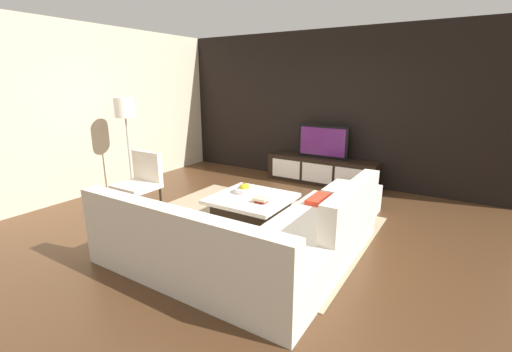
{
  "coord_description": "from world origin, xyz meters",
  "views": [
    {
      "loc": [
        2.29,
        -3.62,
        1.9
      ],
      "look_at": [
        -0.33,
        0.59,
        0.52
      ],
      "focal_mm": 24.19,
      "sensor_mm": 36.0,
      "label": 1
    }
  ],
  "objects_px": {
    "media_console": "(321,171)",
    "television": "(323,142)",
    "sectional_couch": "(252,241)",
    "book_stack": "(261,200)",
    "floor_lamp": "(125,113)",
    "ottoman": "(352,200)",
    "coffee_table": "(252,209)",
    "accent_chair_near": "(141,178)",
    "fruit_bowl": "(245,189)"
  },
  "relations": [
    {
      "from": "television",
      "to": "ottoman",
      "type": "relative_size",
      "value": 1.38
    },
    {
      "from": "floor_lamp",
      "to": "sectional_couch",
      "type": "bearing_deg",
      "value": -17.31
    },
    {
      "from": "ottoman",
      "to": "fruit_bowl",
      "type": "xyz_separation_m",
      "value": [
        -1.24,
        -0.98,
        0.23
      ]
    },
    {
      "from": "coffee_table",
      "to": "ottoman",
      "type": "height_order",
      "value": "ottoman"
    },
    {
      "from": "media_console",
      "to": "television",
      "type": "relative_size",
      "value": 2.15
    },
    {
      "from": "media_console",
      "to": "accent_chair_near",
      "type": "height_order",
      "value": "accent_chair_near"
    },
    {
      "from": "floor_lamp",
      "to": "ottoman",
      "type": "distance_m",
      "value": 3.88
    },
    {
      "from": "sectional_couch",
      "to": "book_stack",
      "type": "relative_size",
      "value": 12.87
    },
    {
      "from": "media_console",
      "to": "accent_chair_near",
      "type": "relative_size",
      "value": 2.39
    },
    {
      "from": "sectional_couch",
      "to": "coffee_table",
      "type": "distance_m",
      "value": 1.15
    },
    {
      "from": "fruit_bowl",
      "to": "book_stack",
      "type": "bearing_deg",
      "value": -28.66
    },
    {
      "from": "floor_lamp",
      "to": "fruit_bowl",
      "type": "xyz_separation_m",
      "value": [
        2.3,
        0.09,
        -0.94
      ]
    },
    {
      "from": "ottoman",
      "to": "fruit_bowl",
      "type": "bearing_deg",
      "value": -141.7
    },
    {
      "from": "book_stack",
      "to": "television",
      "type": "bearing_deg",
      "value": 92.97
    },
    {
      "from": "sectional_couch",
      "to": "coffee_table",
      "type": "height_order",
      "value": "sectional_couch"
    },
    {
      "from": "accent_chair_near",
      "to": "television",
      "type": "bearing_deg",
      "value": 47.52
    },
    {
      "from": "fruit_bowl",
      "to": "book_stack",
      "type": "relative_size",
      "value": 1.49
    },
    {
      "from": "accent_chair_near",
      "to": "book_stack",
      "type": "height_order",
      "value": "accent_chair_near"
    },
    {
      "from": "floor_lamp",
      "to": "coffee_table",
      "type": "bearing_deg",
      "value": -0.21
    },
    {
      "from": "sectional_couch",
      "to": "coffee_table",
      "type": "bearing_deg",
      "value": 123.07
    },
    {
      "from": "accent_chair_near",
      "to": "floor_lamp",
      "type": "bearing_deg",
      "value": 142.61
    },
    {
      "from": "media_console",
      "to": "floor_lamp",
      "type": "xyz_separation_m",
      "value": [
        -2.58,
        -2.29,
        1.13
      ]
    },
    {
      "from": "television",
      "to": "sectional_couch",
      "type": "relative_size",
      "value": 0.4
    },
    {
      "from": "media_console",
      "to": "television",
      "type": "height_order",
      "value": "television"
    },
    {
      "from": "accent_chair_near",
      "to": "ottoman",
      "type": "bearing_deg",
      "value": 19.49
    },
    {
      "from": "television",
      "to": "fruit_bowl",
      "type": "distance_m",
      "value": 2.25
    },
    {
      "from": "ottoman",
      "to": "sectional_couch",
      "type": "bearing_deg",
      "value": -102.02
    },
    {
      "from": "television",
      "to": "accent_chair_near",
      "type": "height_order",
      "value": "television"
    },
    {
      "from": "media_console",
      "to": "coffee_table",
      "type": "xyz_separation_m",
      "value": [
        -0.1,
        -2.3,
        -0.05
      ]
    },
    {
      "from": "media_console",
      "to": "ottoman",
      "type": "xyz_separation_m",
      "value": [
        0.96,
        -1.22,
        -0.05
      ]
    },
    {
      "from": "coffee_table",
      "to": "floor_lamp",
      "type": "distance_m",
      "value": 2.74
    },
    {
      "from": "accent_chair_near",
      "to": "book_stack",
      "type": "bearing_deg",
      "value": -0.28
    },
    {
      "from": "television",
      "to": "coffee_table",
      "type": "relative_size",
      "value": 0.95
    },
    {
      "from": "floor_lamp",
      "to": "television",
      "type": "bearing_deg",
      "value": 41.58
    },
    {
      "from": "sectional_couch",
      "to": "book_stack",
      "type": "distance_m",
      "value": 0.93
    },
    {
      "from": "accent_chair_near",
      "to": "book_stack",
      "type": "relative_size",
      "value": 4.62
    },
    {
      "from": "floor_lamp",
      "to": "ottoman",
      "type": "relative_size",
      "value": 2.33
    },
    {
      "from": "floor_lamp",
      "to": "fruit_bowl",
      "type": "bearing_deg",
      "value": 2.22
    },
    {
      "from": "floor_lamp",
      "to": "ottoman",
      "type": "xyz_separation_m",
      "value": [
        3.54,
        1.07,
        -1.18
      ]
    },
    {
      "from": "fruit_bowl",
      "to": "accent_chair_near",
      "type": "bearing_deg",
      "value": -161.51
    },
    {
      "from": "media_console",
      "to": "book_stack",
      "type": "relative_size",
      "value": 11.01
    },
    {
      "from": "floor_lamp",
      "to": "fruit_bowl",
      "type": "distance_m",
      "value": 2.49
    },
    {
      "from": "media_console",
      "to": "book_stack",
      "type": "bearing_deg",
      "value": -87.02
    },
    {
      "from": "ottoman",
      "to": "accent_chair_near",
      "type": "bearing_deg",
      "value": -151.72
    },
    {
      "from": "coffee_table",
      "to": "accent_chair_near",
      "type": "distance_m",
      "value": 1.78
    },
    {
      "from": "ottoman",
      "to": "fruit_bowl",
      "type": "height_order",
      "value": "fruit_bowl"
    },
    {
      "from": "media_console",
      "to": "fruit_bowl",
      "type": "bearing_deg",
      "value": -97.25
    },
    {
      "from": "coffee_table",
      "to": "book_stack",
      "type": "height_order",
      "value": "book_stack"
    },
    {
      "from": "floor_lamp",
      "to": "book_stack",
      "type": "height_order",
      "value": "floor_lamp"
    },
    {
      "from": "fruit_bowl",
      "to": "coffee_table",
      "type": "bearing_deg",
      "value": -28.7
    }
  ]
}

